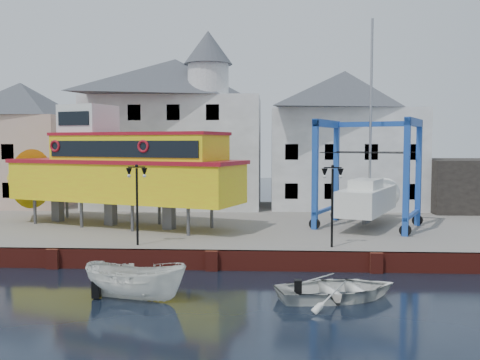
{
  "coord_description": "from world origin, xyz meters",
  "views": [
    {
      "loc": [
        2.84,
        -25.86,
        6.3
      ],
      "look_at": [
        1.0,
        7.0,
        4.0
      ],
      "focal_mm": 40.0,
      "sensor_mm": 36.0,
      "label": 1
    }
  ],
  "objects": [
    {
      "name": "shed_dark",
      "position": [
        19.0,
        17.0,
        3.0
      ],
      "size": [
        8.0,
        7.0,
        4.0
      ],
      "primitive_type": "cube",
      "color": "black",
      "rests_on": "hardstanding"
    },
    {
      "name": "building_pink",
      "position": [
        -18.0,
        18.0,
        6.15
      ],
      "size": [
        8.0,
        7.0,
        10.3
      ],
      "color": "#CCA88F",
      "rests_on": "hardstanding"
    },
    {
      "name": "motorboat_b",
      "position": [
        5.6,
        -4.47,
        0.0
      ],
      "size": [
        5.8,
        4.82,
        1.04
      ],
      "primitive_type": "imported",
      "rotation": [
        0.0,
        0.0,
        1.85
      ],
      "color": "white",
      "rests_on": "ground"
    },
    {
      "name": "tour_boat",
      "position": [
        -7.36,
        7.79,
        4.64
      ],
      "size": [
        18.1,
        9.98,
        7.72
      ],
      "rotation": [
        0.0,
        0.0,
        -0.35
      ],
      "color": "#59595E",
      "rests_on": "hardstanding"
    },
    {
      "name": "building_white_right",
      "position": [
        9.0,
        19.0,
        6.6
      ],
      "size": [
        12.0,
        8.0,
        11.2
      ],
      "color": "#BCBCBC",
      "rests_on": "hardstanding"
    },
    {
      "name": "motorboat_a",
      "position": [
        -2.55,
        -5.01,
        0.0
      ],
      "size": [
        4.73,
        2.72,
        1.72
      ],
      "primitive_type": "imported",
      "rotation": [
        0.0,
        0.0,
        1.32
      ],
      "color": "white",
      "rests_on": "ground"
    },
    {
      "name": "lamp_post_right",
      "position": [
        6.0,
        1.2,
        4.17
      ],
      "size": [
        1.12,
        0.32,
        4.2
      ],
      "color": "black",
      "rests_on": "hardstanding"
    },
    {
      "name": "hardstanding",
      "position": [
        0.0,
        11.0,
        0.5
      ],
      "size": [
        44.0,
        22.0,
        1.0
      ],
      "primitive_type": "cube",
      "color": "slate",
      "rests_on": "ground"
    },
    {
      "name": "lamp_post_left",
      "position": [
        -4.0,
        1.2,
        4.17
      ],
      "size": [
        1.12,
        0.32,
        4.2
      ],
      "color": "black",
      "rests_on": "hardstanding"
    },
    {
      "name": "travel_lift",
      "position": [
        9.27,
        8.49,
        3.17
      ],
      "size": [
        7.43,
        8.76,
        12.99
      ],
      "rotation": [
        0.0,
        0.0,
        -0.41
      ],
      "color": "#194DA3",
      "rests_on": "hardstanding"
    },
    {
      "name": "quay_wall",
      "position": [
        -0.0,
        0.1,
        0.5
      ],
      "size": [
        44.0,
        0.47,
        1.0
      ],
      "color": "maroon",
      "rests_on": "ground"
    },
    {
      "name": "ground",
      "position": [
        0.0,
        0.0,
        0.0
      ],
      "size": [
        140.0,
        140.0,
        0.0
      ],
      "primitive_type": "plane",
      "color": "black",
      "rests_on": "ground"
    },
    {
      "name": "building_white_main",
      "position": [
        -4.87,
        18.39,
        7.34
      ],
      "size": [
        14.0,
        8.3,
        14.0
      ],
      "color": "#BCBCBC",
      "rests_on": "hardstanding"
    }
  ]
}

